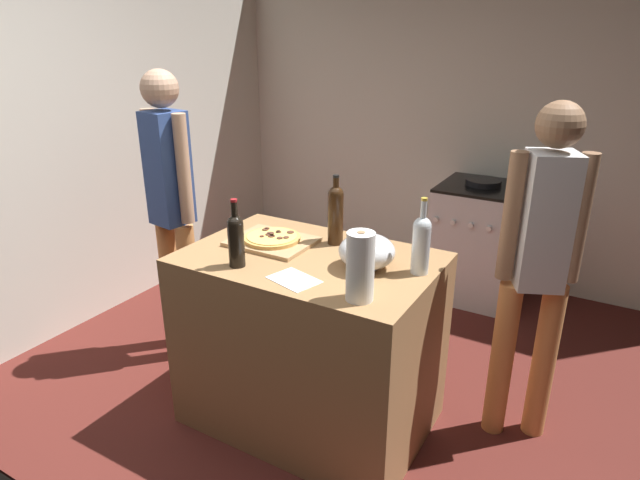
{
  "coord_description": "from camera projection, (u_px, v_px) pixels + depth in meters",
  "views": [
    {
      "loc": [
        1.31,
        -1.25,
        1.92
      ],
      "look_at": [
        0.08,
        0.86,
        0.97
      ],
      "focal_mm": 30.38,
      "sensor_mm": 36.0,
      "label": 1
    }
  ],
  "objects": [
    {
      "name": "ground_plane",
      "position": [
        358.0,
        349.0,
        3.51
      ],
      "size": [
        4.24,
        3.57,
        0.02
      ],
      "primitive_type": "cube",
      "color": "#511E19"
    },
    {
      "name": "kitchen_wall_rear",
      "position": [
        449.0,
        114.0,
        4.27
      ],
      "size": [
        4.24,
        0.1,
        2.6
      ],
      "primitive_type": "cube",
      "color": "silver",
      "rests_on": "ground_plane"
    },
    {
      "name": "kitchen_wall_left",
      "position": [
        132.0,
        122.0,
        3.92
      ],
      "size": [
        0.1,
        3.57,
        2.6
      ],
      "primitive_type": "cube",
      "color": "silver",
      "rests_on": "ground_plane"
    },
    {
      "name": "counter",
      "position": [
        310.0,
        341.0,
        2.72
      ],
      "size": [
        1.19,
        0.79,
        0.92
      ],
      "primitive_type": "cube",
      "color": "#9E7247",
      "rests_on": "ground_plane"
    },
    {
      "name": "cutting_board",
      "position": [
        272.0,
        242.0,
        2.71
      ],
      "size": [
        0.4,
        0.32,
        0.02
      ],
      "primitive_type": "cube",
      "color": "tan",
      "rests_on": "counter"
    },
    {
      "name": "pizza",
      "position": [
        272.0,
        238.0,
        2.7
      ],
      "size": [
        0.29,
        0.29,
        0.03
      ],
      "color": "tan",
      "rests_on": "cutting_board"
    },
    {
      "name": "mixing_bowl",
      "position": [
        367.0,
        251.0,
        2.41
      ],
      "size": [
        0.25,
        0.25,
        0.16
      ],
      "color": "#B2B2B7",
      "rests_on": "counter"
    },
    {
      "name": "paper_towel_roll",
      "position": [
        360.0,
        267.0,
        2.1
      ],
      "size": [
        0.11,
        0.11,
        0.29
      ],
      "color": "white",
      "rests_on": "counter"
    },
    {
      "name": "wine_bottle_green",
      "position": [
        236.0,
        238.0,
        2.41
      ],
      "size": [
        0.07,
        0.07,
        0.32
      ],
      "color": "black",
      "rests_on": "counter"
    },
    {
      "name": "wine_bottle_amber",
      "position": [
        421.0,
        242.0,
        2.34
      ],
      "size": [
        0.08,
        0.08,
        0.34
      ],
      "color": "silver",
      "rests_on": "counter"
    },
    {
      "name": "wine_bottle_clear",
      "position": [
        336.0,
        212.0,
        2.66
      ],
      "size": [
        0.08,
        0.08,
        0.35
      ],
      "color": "#331E0F",
      "rests_on": "counter"
    },
    {
      "name": "recipe_sheet",
      "position": [
        294.0,
        280.0,
        2.32
      ],
      "size": [
        0.24,
        0.2,
        0.0
      ],
      "primitive_type": "cube",
      "rotation": [
        0.0,
        0.0,
        -0.28
      ],
      "color": "white",
      "rests_on": "counter"
    },
    {
      "name": "stove",
      "position": [
        479.0,
        242.0,
        4.06
      ],
      "size": [
        0.62,
        0.62,
        0.91
      ],
      "color": "#B7B7BC",
      "rests_on": "ground_plane"
    },
    {
      "name": "person_in_stripes",
      "position": [
        171.0,
        200.0,
        3.15
      ],
      "size": [
        0.36,
        0.23,
        1.73
      ],
      "color": "#D88C4C",
      "rests_on": "ground_plane"
    },
    {
      "name": "person_in_red",
      "position": [
        539.0,
        260.0,
        2.45
      ],
      "size": [
        0.34,
        0.27,
        1.66
      ],
      "color": "#D88C4C",
      "rests_on": "ground_plane"
    }
  ]
}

